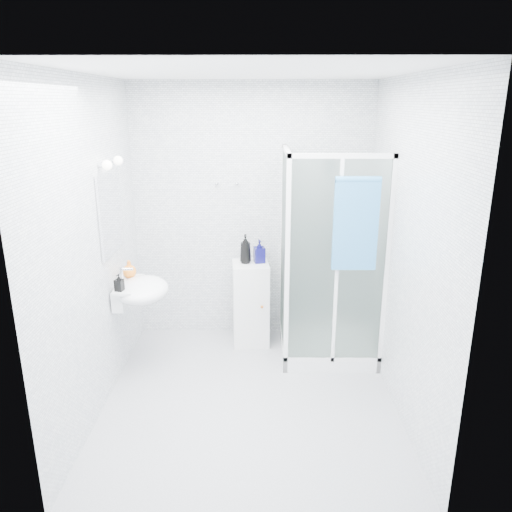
{
  "coord_description": "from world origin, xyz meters",
  "views": [
    {
      "loc": [
        0.09,
        -3.68,
        2.4
      ],
      "look_at": [
        0.05,
        0.35,
        1.15
      ],
      "focal_mm": 35.0,
      "sensor_mm": 36.0,
      "label": 1
    }
  ],
  "objects_px": {
    "soap_dispenser_black": "(119,282)",
    "shower_enclosure": "(320,313)",
    "shampoo_bottle_a": "(245,249)",
    "wall_basin": "(140,290)",
    "shampoo_bottle_b": "(259,251)",
    "storage_cabinet": "(251,304)",
    "hand_towel": "(356,222)",
    "soap_dispenser_orange": "(129,269)"
  },
  "relations": [
    {
      "from": "soap_dispenser_black",
      "to": "shower_enclosure",
      "type": "bearing_deg",
      "value": 15.58
    },
    {
      "from": "soap_dispenser_black",
      "to": "shampoo_bottle_a",
      "type": "bearing_deg",
      "value": 36.52
    },
    {
      "from": "shower_enclosure",
      "to": "wall_basin",
      "type": "height_order",
      "value": "shower_enclosure"
    },
    {
      "from": "shower_enclosure",
      "to": "shampoo_bottle_b",
      "type": "relative_size",
      "value": 8.63
    },
    {
      "from": "shampoo_bottle_a",
      "to": "storage_cabinet",
      "type": "bearing_deg",
      "value": -21.72
    },
    {
      "from": "shower_enclosure",
      "to": "hand_towel",
      "type": "xyz_separation_m",
      "value": [
        0.21,
        -0.4,
        1.0
      ]
    },
    {
      "from": "wall_basin",
      "to": "soap_dispenser_black",
      "type": "relative_size",
      "value": 3.78
    },
    {
      "from": "shampoo_bottle_b",
      "to": "shower_enclosure",
      "type": "bearing_deg",
      "value": -26.69
    },
    {
      "from": "hand_towel",
      "to": "soap_dispenser_black",
      "type": "relative_size",
      "value": 5.36
    },
    {
      "from": "wall_basin",
      "to": "shampoo_bottle_b",
      "type": "height_order",
      "value": "shampoo_bottle_b"
    },
    {
      "from": "shower_enclosure",
      "to": "storage_cabinet",
      "type": "height_order",
      "value": "shower_enclosure"
    },
    {
      "from": "shampoo_bottle_b",
      "to": "soap_dispenser_black",
      "type": "xyz_separation_m",
      "value": [
        -1.19,
        -0.79,
        -0.04
      ]
    },
    {
      "from": "shampoo_bottle_a",
      "to": "hand_towel",
      "type": "bearing_deg",
      "value": -35.88
    },
    {
      "from": "hand_towel",
      "to": "shampoo_bottle_a",
      "type": "bearing_deg",
      "value": 144.12
    },
    {
      "from": "wall_basin",
      "to": "hand_towel",
      "type": "height_order",
      "value": "hand_towel"
    },
    {
      "from": "shower_enclosure",
      "to": "soap_dispenser_orange",
      "type": "distance_m",
      "value": 1.85
    },
    {
      "from": "storage_cabinet",
      "to": "shampoo_bottle_a",
      "type": "xyz_separation_m",
      "value": [
        -0.05,
        0.02,
        0.58
      ]
    },
    {
      "from": "shampoo_bottle_a",
      "to": "shampoo_bottle_b",
      "type": "relative_size",
      "value": 1.25
    },
    {
      "from": "storage_cabinet",
      "to": "shampoo_bottle_b",
      "type": "xyz_separation_m",
      "value": [
        0.09,
        0.04,
        0.55
      ]
    },
    {
      "from": "shampoo_bottle_b",
      "to": "soap_dispenser_orange",
      "type": "bearing_deg",
      "value": -159.15
    },
    {
      "from": "shower_enclosure",
      "to": "shampoo_bottle_a",
      "type": "relative_size",
      "value": 6.9
    },
    {
      "from": "wall_basin",
      "to": "shampoo_bottle_b",
      "type": "relative_size",
      "value": 2.42
    },
    {
      "from": "shower_enclosure",
      "to": "hand_towel",
      "type": "height_order",
      "value": "shower_enclosure"
    },
    {
      "from": "wall_basin",
      "to": "shampoo_bottle_a",
      "type": "height_order",
      "value": "shampoo_bottle_a"
    },
    {
      "from": "shampoo_bottle_a",
      "to": "shampoo_bottle_b",
      "type": "height_order",
      "value": "shampoo_bottle_a"
    },
    {
      "from": "hand_towel",
      "to": "shampoo_bottle_b",
      "type": "height_order",
      "value": "hand_towel"
    },
    {
      "from": "storage_cabinet",
      "to": "soap_dispenser_orange",
      "type": "relative_size",
      "value": 5.38
    },
    {
      "from": "wall_basin",
      "to": "shampoo_bottle_a",
      "type": "distance_m",
      "value": 1.12
    },
    {
      "from": "storage_cabinet",
      "to": "soap_dispenser_orange",
      "type": "height_order",
      "value": "soap_dispenser_orange"
    },
    {
      "from": "wall_basin",
      "to": "storage_cabinet",
      "type": "relative_size",
      "value": 0.65
    },
    {
      "from": "shower_enclosure",
      "to": "shampoo_bottle_b",
      "type": "height_order",
      "value": "shower_enclosure"
    },
    {
      "from": "shower_enclosure",
      "to": "shampoo_bottle_a",
      "type": "bearing_deg",
      "value": 159.01
    },
    {
      "from": "shower_enclosure",
      "to": "shampoo_bottle_a",
      "type": "height_order",
      "value": "shower_enclosure"
    },
    {
      "from": "wall_basin",
      "to": "soap_dispenser_orange",
      "type": "height_order",
      "value": "soap_dispenser_orange"
    },
    {
      "from": "shampoo_bottle_b",
      "to": "soap_dispenser_black",
      "type": "height_order",
      "value": "shampoo_bottle_b"
    },
    {
      "from": "hand_towel",
      "to": "soap_dispenser_orange",
      "type": "relative_size",
      "value": 4.96
    },
    {
      "from": "shower_enclosure",
      "to": "shampoo_bottle_a",
      "type": "xyz_separation_m",
      "value": [
        -0.73,
        0.28,
        0.56
      ]
    },
    {
      "from": "shampoo_bottle_a",
      "to": "soap_dispenser_orange",
      "type": "height_order",
      "value": "shampoo_bottle_a"
    },
    {
      "from": "shampoo_bottle_b",
      "to": "soap_dispenser_orange",
      "type": "relative_size",
      "value": 1.45
    },
    {
      "from": "storage_cabinet",
      "to": "shampoo_bottle_b",
      "type": "distance_m",
      "value": 0.55
    },
    {
      "from": "wall_basin",
      "to": "storage_cabinet",
      "type": "distance_m",
      "value": 1.19
    },
    {
      "from": "storage_cabinet",
      "to": "soap_dispenser_black",
      "type": "xyz_separation_m",
      "value": [
        -1.1,
        -0.76,
        0.51
      ]
    }
  ]
}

